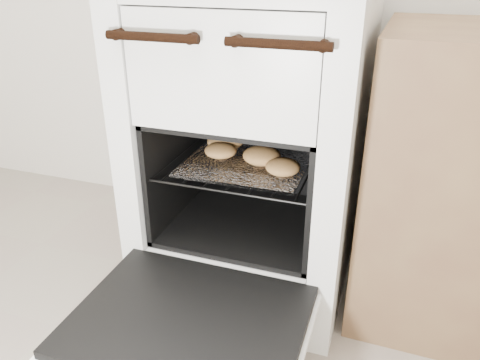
% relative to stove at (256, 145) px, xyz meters
% --- Properties ---
extents(stove, '(0.62, 0.69, 0.95)m').
position_rel_stove_xyz_m(stove, '(0.00, 0.00, 0.00)').
color(stove, silver).
rests_on(stove, ground).
extents(oven_door, '(0.56, 0.43, 0.04)m').
position_rel_stove_xyz_m(oven_door, '(0.00, -0.52, -0.26)').
color(oven_door, black).
rests_on(oven_door, stove).
extents(oven_rack, '(0.45, 0.43, 0.01)m').
position_rel_stove_xyz_m(oven_rack, '(0.00, -0.07, -0.03)').
color(oven_rack, black).
rests_on(oven_rack, stove).
extents(foil_sheet, '(0.35, 0.31, 0.01)m').
position_rel_stove_xyz_m(foil_sheet, '(0.00, -0.09, -0.02)').
color(foil_sheet, white).
rests_on(foil_sheet, oven_rack).
extents(baked_rolls, '(0.35, 0.26, 0.05)m').
position_rel_stove_xyz_m(baked_rolls, '(-0.01, -0.07, 0.00)').
color(baked_rolls, tan).
rests_on(baked_rolls, foil_sheet).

